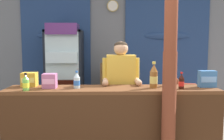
# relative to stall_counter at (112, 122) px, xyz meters

# --- Properties ---
(back_wall_curtained) EXTENTS (5.49, 0.22, 2.90)m
(back_wall_curtained) POSITION_rel_stall_counter_xyz_m (0.04, 2.45, 0.91)
(back_wall_curtained) COLOR slate
(back_wall_curtained) RESTS_ON ground
(stall_counter) EXTENTS (2.53, 0.48, 0.98)m
(stall_counter) POSITION_rel_stall_counter_xyz_m (0.00, 0.00, 0.00)
(stall_counter) COLOR brown
(stall_counter) RESTS_ON ground
(timber_post) EXTENTS (0.17, 0.15, 2.86)m
(timber_post) POSITION_rel_stall_counter_xyz_m (0.61, -0.24, 0.78)
(timber_post) COLOR brown
(timber_post) RESTS_ON ground
(drink_fridge) EXTENTS (0.68, 0.70, 1.87)m
(drink_fridge) POSITION_rel_stall_counter_xyz_m (-0.86, 1.92, 0.44)
(drink_fridge) COLOR black
(drink_fridge) RESTS_ON ground
(bottle_shelf_rack) EXTENTS (0.48, 0.28, 1.13)m
(bottle_shelf_rack) POSITION_rel_stall_counter_xyz_m (0.05, 2.05, 0.00)
(bottle_shelf_rack) COLOR brown
(bottle_shelf_rack) RESTS_ON ground
(plastic_lawn_chair) EXTENTS (0.56, 0.56, 0.86)m
(plastic_lawn_chair) POSITION_rel_stall_counter_xyz_m (1.23, 1.34, -0.09)
(plastic_lawn_chair) COLOR #E5563D
(plastic_lawn_chair) RESTS_ON ground
(shopkeeper) EXTENTS (0.50, 0.42, 1.54)m
(shopkeeper) POSITION_rel_stall_counter_xyz_m (0.13, 0.48, 0.38)
(shopkeeper) COLOR #28282D
(shopkeeper) RESTS_ON ground
(soda_bottle_iced_tea) EXTENTS (0.09, 0.09, 0.32)m
(soda_bottle_iced_tea) POSITION_rel_stall_counter_xyz_m (0.50, 0.08, 0.53)
(soda_bottle_iced_tea) COLOR brown
(soda_bottle_iced_tea) RESTS_ON stall_counter
(soda_bottle_cola) EXTENTS (0.06, 0.06, 0.20)m
(soda_bottle_cola) POSITION_rel_stall_counter_xyz_m (0.81, 0.00, 0.48)
(soda_bottle_cola) COLOR black
(soda_bottle_cola) RESTS_ON stall_counter
(soda_bottle_lime_soda) EXTENTS (0.07, 0.07, 0.20)m
(soda_bottle_lime_soda) POSITION_rel_stall_counter_xyz_m (-0.98, -0.06, 0.48)
(soda_bottle_lime_soda) COLOR #75C64C
(soda_bottle_lime_soda) RESTS_ON stall_counter
(soda_bottle_water) EXTENTS (0.08, 0.08, 0.21)m
(soda_bottle_water) POSITION_rel_stall_counter_xyz_m (-0.42, 0.08, 0.49)
(soda_bottle_water) COLOR silver
(soda_bottle_water) RESTS_ON stall_counter
(soda_bottle_orange_soda) EXTENTS (0.07, 0.07, 0.22)m
(soda_bottle_orange_soda) POSITION_rel_stall_counter_xyz_m (0.67, 0.20, 0.49)
(soda_bottle_orange_soda) COLOR orange
(soda_bottle_orange_soda) RESTS_ON stall_counter
(snack_box_wafer) EXTENTS (0.16, 0.14, 0.17)m
(snack_box_wafer) POSITION_rel_stall_counter_xyz_m (-0.75, 0.10, 0.48)
(snack_box_wafer) COLOR #B76699
(snack_box_wafer) RESTS_ON stall_counter
(snack_box_biscuit) EXTENTS (0.20, 0.11, 0.20)m
(snack_box_biscuit) POSITION_rel_stall_counter_xyz_m (1.16, 0.12, 0.50)
(snack_box_biscuit) COLOR #3D75B7
(snack_box_biscuit) RESTS_ON stall_counter
(snack_box_choco_powder) EXTENTS (0.18, 0.16, 0.17)m
(snack_box_choco_powder) POSITION_rel_stall_counter_xyz_m (-1.02, 0.23, 0.48)
(snack_box_choco_powder) COLOR gold
(snack_box_choco_powder) RESTS_ON stall_counter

